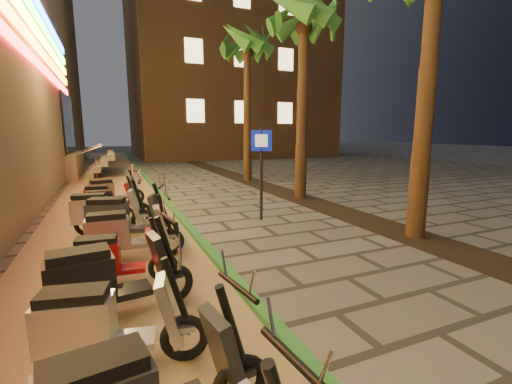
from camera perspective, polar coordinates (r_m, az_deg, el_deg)
name	(u,v)px	position (r m, az deg, el deg)	size (l,w,h in m)	color
ground	(336,313)	(4.82, 13.17, -19.04)	(120.00, 120.00, 0.00)	#474442
parking_strip	(111,197)	(13.55, -23.06, -0.71)	(3.40, 60.00, 0.01)	#8C7251
green_curb	(159,192)	(13.65, -15.93, -0.03)	(0.18, 60.00, 0.10)	#286D2E
planting_strip	(334,209)	(10.64, 12.86, -2.86)	(1.20, 40.00, 0.02)	black
apartment_block	(223,31)	(38.57, -5.53, 25.16)	(18.00, 16.06, 25.00)	brown
palm_c	(304,27)	(12.53, 8.00, 25.61)	(2.97, 3.02, 6.91)	#472D19
palm_d	(247,52)	(16.95, -1.48, 22.26)	(2.97, 3.02, 7.16)	#472D19
pedestrian_sign	(261,161)	(8.94, 0.90, 5.23)	(0.51, 0.24, 2.45)	black
scooter_4	(103,325)	(3.82, -24.08, -19.53)	(1.60, 0.72, 1.13)	black
scooter_5	(105,279)	(4.70, -23.80, -13.11)	(1.78, 0.70, 1.25)	black
scooter_6	(114,258)	(5.63, -22.58, -10.19)	(1.49, 0.56, 1.04)	black
scooter_7	(124,234)	(6.62, -21.21, -6.48)	(1.70, 0.60, 1.20)	black
scooter_8	(122,218)	(7.62, -21.45, -4.10)	(1.81, 0.96, 1.29)	black
scooter_9	(103,212)	(8.48, -24.11, -3.01)	(1.79, 0.72, 1.26)	black
scooter_10	(110,205)	(9.53, -23.19, -1.95)	(1.60, 0.59, 1.13)	black
scooter_11	(107,198)	(10.58, -23.62, -0.94)	(1.56, 0.59, 1.10)	black
scooter_12	(110,192)	(11.55, -23.10, 0.07)	(1.65, 0.71, 1.16)	black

